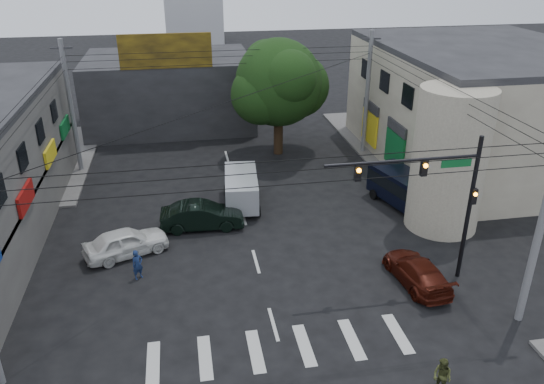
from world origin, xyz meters
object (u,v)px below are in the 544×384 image
object	(u,v)px
street_tree	(279,83)
silver_minivan	(241,190)
utility_pole_near_right	(541,225)
maroon_sedan	(417,271)
traffic_gantry	(438,189)
utility_pole_far_left	(71,108)
dark_sedan	(202,216)
white_compact	(126,242)
traffic_officer	(138,265)
pedestrian_olive	(442,377)
navy_van	(406,192)
utility_pole_far_right	(367,94)

from	to	relation	value
street_tree	silver_minivan	bearing A→B (deg)	-114.92
utility_pole_near_right	maroon_sedan	bearing A→B (deg)	134.41
traffic_gantry	utility_pole_far_left	bearing A→B (deg)	137.14
traffic_gantry	dark_sedan	distance (m)	13.14
street_tree	white_compact	xyz separation A→B (m)	(-10.50, -13.13, -4.74)
street_tree	utility_pole_near_right	bearing A→B (deg)	-73.18
utility_pole_far_left	traffic_officer	bearing A→B (deg)	-72.01
utility_pole_near_right	maroon_sedan	xyz separation A→B (m)	(-3.26, 3.33, -3.96)
utility_pole_near_right	pedestrian_olive	bearing A→B (deg)	-148.03
maroon_sedan	traffic_gantry	bearing A→B (deg)	-169.34
maroon_sedan	pedestrian_olive	distance (m)	6.91
street_tree	traffic_officer	world-z (taller)	street_tree
utility_pole_near_right	dark_sedan	xyz separation A→B (m)	(-12.97, 10.57, -3.83)
navy_van	traffic_officer	xyz separation A→B (m)	(-15.70, -4.90, -0.30)
traffic_gantry	utility_pole_near_right	xyz separation A→B (m)	(2.68, -3.50, -0.23)
utility_pole_far_right	navy_van	distance (m)	10.20
street_tree	utility_pole_near_right	size ratio (longest dim) A/B	0.95
silver_minivan	white_compact	bearing A→B (deg)	130.91
street_tree	utility_pole_far_right	world-z (taller)	utility_pole_far_right
silver_minivan	pedestrian_olive	distance (m)	17.16
white_compact	maroon_sedan	bearing A→B (deg)	-131.47
utility_pole_far_right	maroon_sedan	distance (m)	17.92
utility_pole_far_right	navy_van	world-z (taller)	utility_pole_far_right
utility_pole_far_left	white_compact	world-z (taller)	utility_pole_far_left
maroon_sedan	silver_minivan	size ratio (longest dim) A/B	0.96
dark_sedan	silver_minivan	distance (m)	3.59
white_compact	navy_van	distance (m)	16.60
street_tree	utility_pole_far_left	world-z (taller)	utility_pole_far_left
navy_van	traffic_officer	distance (m)	16.45
dark_sedan	traffic_officer	xyz separation A→B (m)	(-3.34, -4.52, -0.00)
street_tree	utility_pole_far_left	size ratio (longest dim) A/B	0.95
street_tree	pedestrian_olive	distance (m)	25.26
utility_pole_far_left	silver_minivan	world-z (taller)	utility_pole_far_left
street_tree	utility_pole_far_right	bearing A→B (deg)	-8.75
navy_van	white_compact	bearing A→B (deg)	83.61
utility_pole_near_right	silver_minivan	size ratio (longest dim) A/B	1.93
traffic_gantry	white_compact	world-z (taller)	traffic_gantry
traffic_officer	pedestrian_olive	size ratio (longest dim) A/B	1.01
silver_minivan	navy_van	distance (m)	10.03
traffic_officer	traffic_gantry	bearing A→B (deg)	-44.35
white_compact	maroon_sedan	size ratio (longest dim) A/B	1.02
street_tree	utility_pole_far_right	xyz separation A→B (m)	(6.50, -1.00, -0.87)
maroon_sedan	silver_minivan	world-z (taller)	silver_minivan
utility_pole_near_right	white_compact	world-z (taller)	utility_pole_near_right
utility_pole_far_left	white_compact	distance (m)	13.35
street_tree	traffic_officer	xyz separation A→B (m)	(-9.81, -15.45, -4.71)
utility_pole_near_right	traffic_officer	bearing A→B (deg)	159.64
silver_minivan	maroon_sedan	bearing A→B (deg)	-138.46
maroon_sedan	traffic_officer	xyz separation A→B (m)	(-13.05, 2.72, 0.12)
utility_pole_far_right	utility_pole_near_right	bearing A→B (deg)	-90.00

